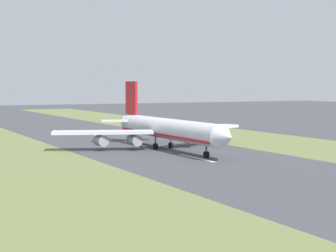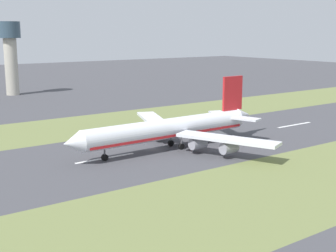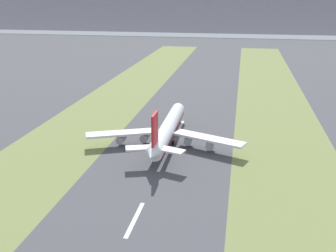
{
  "view_description": "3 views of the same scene",
  "coord_description": "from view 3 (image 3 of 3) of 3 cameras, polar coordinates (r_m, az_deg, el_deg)",
  "views": [
    {
      "loc": [
        73.12,
        141.81,
        18.83
      ],
      "look_at": [
        -1.96,
        -3.45,
        7.0
      ],
      "focal_mm": 60.0,
      "sensor_mm": 36.0,
      "label": 1
    },
    {
      "loc": [
        -110.71,
        75.77,
        34.03
      ],
      "look_at": [
        -1.96,
        -3.45,
        7.0
      ],
      "focal_mm": 50.0,
      "sensor_mm": 36.0,
      "label": 2
    },
    {
      "loc": [
        26.45,
        -154.18,
        59.26
      ],
      "look_at": [
        -1.96,
        -3.45,
        7.0
      ],
      "focal_mm": 42.0,
      "sensor_mm": 36.0,
      "label": 3
    }
  ],
  "objects": [
    {
      "name": "ground_plane",
      "position": [
        167.29,
        0.88,
        -1.93
      ],
      "size": [
        800.0,
        800.0,
        0.0
      ],
      "primitive_type": "plane",
      "color": "#424247"
    },
    {
      "name": "grass_median_east",
      "position": [
        166.22,
        16.37,
        -2.87
      ],
      "size": [
        40.0,
        600.0,
        0.01
      ],
      "primitive_type": "cube",
      "color": "olive",
      "rests_on": "ground"
    },
    {
      "name": "centreline_dash_near",
      "position": [
        111.55,
        -4.86,
        -13.35
      ],
      "size": [
        1.2,
        18.0,
        0.01
      ],
      "primitive_type": "cube",
      "color": "silver",
      "rests_on": "ground"
    },
    {
      "name": "mountain_ridge",
      "position": [
        675.01,
        8.81,
        16.89
      ],
      "size": [
        800.0,
        120.0,
        78.12
      ],
      "primitive_type": "cube",
      "color": "gray",
      "rests_on": "ground"
    },
    {
      "name": "grass_median_west",
      "position": [
        179.97,
        -13.38,
        -0.94
      ],
      "size": [
        40.0,
        600.0,
        0.01
      ],
      "primitive_type": "cube",
      "color": "olive",
      "rests_on": "ground"
    },
    {
      "name": "centreline_dash_far",
      "position": [
        182.65,
        1.77,
        -0.13
      ],
      "size": [
        1.2,
        18.0,
        0.01
      ],
      "primitive_type": "cube",
      "color": "silver",
      "rests_on": "ground"
    },
    {
      "name": "airplane_main_jet",
      "position": [
        160.59,
        -0.12,
        -0.55
      ],
      "size": [
        64.13,
        67.05,
        20.2
      ],
      "color": "silver",
      "rests_on": "ground"
    },
    {
      "name": "centreline_dash_mid",
      "position": [
        145.95,
        -0.7,
        -5.14
      ],
      "size": [
        1.2,
        18.0,
        0.01
      ],
      "primitive_type": "cube",
      "color": "silver",
      "rests_on": "ground"
    }
  ]
}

